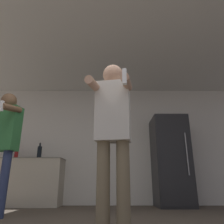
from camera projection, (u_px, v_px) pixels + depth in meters
name	position (u px, v px, depth m)	size (l,w,h in m)	color
wall_back	(102.00, 144.00, 4.87)	(7.00, 0.06, 2.55)	silver
ceiling_slab	(99.00, 50.00, 3.70)	(7.00, 3.80, 0.05)	silver
refrigerator	(169.00, 160.00, 4.38)	(0.67, 0.76, 1.74)	#262628
counter	(19.00, 182.00, 4.34)	(1.68, 0.53, 0.91)	#BCB29E
bottle_green_wine	(7.00, 154.00, 4.50)	(0.08, 0.08, 0.27)	silver
bottle_amber_bourbon	(38.00, 152.00, 4.51)	(0.09, 0.09, 0.33)	black
bottle_dark_rum	(15.00, 152.00, 4.51)	(0.08, 0.08, 0.36)	maroon
person_woman_foreground	(112.00, 127.00, 2.10)	(0.45, 0.53, 1.61)	#75664C
person_man_side	(2.00, 137.00, 3.10)	(0.56, 0.56, 1.73)	navy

